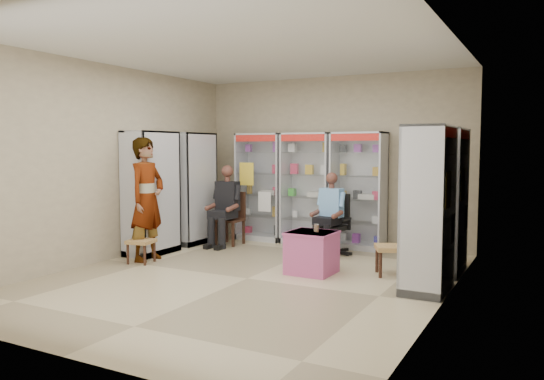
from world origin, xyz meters
The scene contains 18 objects.
floor centered at (0.00, 0.00, 0.00)m, with size 6.00×6.00×0.00m, color tan.
room_shell centered at (0.00, 0.00, 1.97)m, with size 5.02×6.02×3.01m.
cabinet_back_left centered at (-1.30, 2.73, 1.00)m, with size 0.90×0.50×2.00m, color #B8BCC0.
cabinet_back_mid centered at (-0.35, 2.73, 1.00)m, with size 0.90×0.50×2.00m, color #A2A6A9.
cabinet_back_right centered at (0.60, 2.73, 1.00)m, with size 0.90×0.50×2.00m, color #BABCC2.
cabinet_right_far centered at (2.23, 1.60, 1.00)m, with size 0.50×0.90×2.00m, color #B8BABF.
cabinet_right_near centered at (2.23, 0.50, 1.00)m, with size 0.50×0.90×2.00m, color silver.
cabinet_left_far centered at (-2.23, 1.80, 1.00)m, with size 0.50×0.90×2.00m, color silver.
cabinet_left_near centered at (-2.23, 0.70, 1.00)m, with size 0.50×0.90×2.00m, color #B3B7BB.
wooden_chair centered at (-1.55, 2.00, 0.47)m, with size 0.42×0.42×0.94m, color black.
seated_customer centered at (-1.55, 1.95, 0.67)m, with size 0.44×0.60×1.34m, color black, non-canonical shape.
office_chair centered at (0.40, 2.06, 0.49)m, with size 0.54×0.54×0.98m, color black.
seated_shopkeeper centered at (0.40, 2.01, 0.63)m, with size 0.41×0.57×1.25m, color #6989CF, non-canonical shape.
pink_trunk centered at (0.63, 0.68, 0.29)m, with size 0.60×0.58×0.58m, color #C34E8A.
tea_glass centered at (0.69, 0.71, 0.63)m, with size 0.07×0.07×0.11m, color #611F08.
woven_stool_a centered at (1.63, 1.08, 0.20)m, with size 0.41×0.41×0.41m, color #B27D4B.
woven_stool_b centered at (-1.90, 0.07, 0.18)m, with size 0.35×0.35×0.35m, color #A37E44.
standing_man centered at (-1.95, 0.28, 0.95)m, with size 0.69×0.45×1.89m, color #97979A.
Camera 1 is at (3.54, -5.95, 1.73)m, focal length 35.00 mm.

